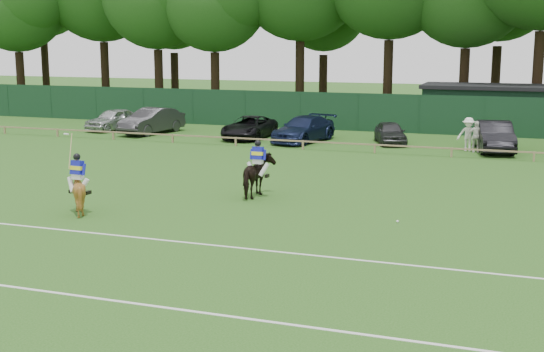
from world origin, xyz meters
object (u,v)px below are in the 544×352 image
at_px(hatch_grey, 390,133).
at_px(horse_chestnut, 79,192).
at_px(spectator_left, 468,134).
at_px(utility_shed, 487,108).
at_px(polo_ball, 397,221).
at_px(sedan_grey, 152,121).
at_px(suv_black, 249,127).
at_px(sedan_navy, 304,129).
at_px(sedan_silver, 114,119).
at_px(estate_black, 494,136).
at_px(horse_dark, 258,176).
at_px(spectator_mid, 476,137).

bearing_deg(hatch_grey, horse_chestnut, -128.82).
relative_size(spectator_left, utility_shed, 0.22).
bearing_deg(utility_shed, polo_ball, -92.73).
xyz_separation_m(sedan_grey, spectator_left, (19.78, -0.84, 0.10)).
bearing_deg(sedan_grey, spectator_left, 7.95).
bearing_deg(polo_ball, horse_chestnut, -167.71).
xyz_separation_m(suv_black, sedan_navy, (3.58, -0.32, 0.07)).
distance_m(sedan_silver, suv_black, 10.04).
xyz_separation_m(sedan_navy, spectator_left, (9.46, -0.47, 0.16)).
relative_size(estate_black, polo_ball, 54.91).
height_order(sedan_grey, hatch_grey, sedan_grey).
bearing_deg(polo_ball, utility_shed, 87.27).
distance_m(horse_dark, polo_ball, 6.22).
bearing_deg(estate_black, sedan_navy, 169.36).
bearing_deg(spectator_mid, spectator_left, 132.97).
bearing_deg(horse_chestnut, spectator_left, -116.73).
distance_m(horse_dark, estate_black, 17.07).
xyz_separation_m(horse_chestnut, spectator_mid, (12.03, 19.03, 0.08)).
relative_size(sedan_grey, estate_black, 1.00).
height_order(sedan_silver, spectator_left, spectator_left).
height_order(horse_chestnut, suv_black, horse_chestnut).
bearing_deg(suv_black, horse_dark, -66.97).
relative_size(spectator_mid, utility_shed, 0.20).
bearing_deg(spectator_mid, sedan_silver, 159.57).
xyz_separation_m(estate_black, utility_shed, (-0.95, 9.20, 0.72)).
bearing_deg(suv_black, spectator_left, -2.83).
height_order(horse_dark, sedan_navy, horse_dark).
bearing_deg(spectator_left, horse_chestnut, -129.13).
bearing_deg(spectator_left, spectator_mid, -39.15).
xyz_separation_m(horse_chestnut, polo_ball, (10.74, 2.34, -0.72)).
distance_m(sedan_silver, sedan_navy, 13.63).
bearing_deg(estate_black, sedan_grey, 168.63).
xyz_separation_m(horse_chestnut, suv_black, (-1.42, 20.06, -0.09)).
relative_size(sedan_grey, polo_ball, 54.94).
bearing_deg(horse_chestnut, utility_shed, -108.27).
bearing_deg(horse_chestnut, sedan_navy, -91.88).
relative_size(horse_chestnut, hatch_grey, 0.40).
xyz_separation_m(sedan_silver, utility_shed, (23.44, 7.97, 0.82)).
xyz_separation_m(sedan_silver, spectator_left, (23.04, -1.59, 0.19)).
xyz_separation_m(suv_black, utility_shed, (13.43, 8.77, 0.86)).
height_order(sedan_silver, sedan_grey, sedan_grey).
distance_m(horse_chestnut, hatch_grey, 21.84).
xyz_separation_m(sedan_silver, sedan_grey, (3.27, -0.75, 0.09)).
bearing_deg(horse_dark, sedan_silver, -46.63).
xyz_separation_m(sedan_grey, hatch_grey, (15.29, 0.53, -0.17)).
relative_size(horse_dark, estate_black, 0.39).
xyz_separation_m(polo_ball, utility_shed, (1.26, 26.49, 1.49)).
distance_m(horse_chestnut, spectator_left, 22.50).
bearing_deg(spectator_left, suv_black, 168.47).
relative_size(sedan_silver, sedan_navy, 0.82).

